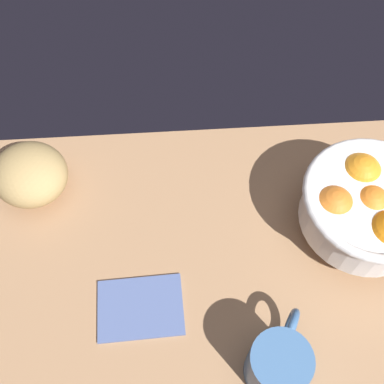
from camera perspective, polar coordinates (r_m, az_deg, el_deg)
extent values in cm
cube|color=#A67B56|center=(78.21, 2.15, -8.46)|extent=(80.28, 52.92, 3.00)
cylinder|color=white|center=(82.55, 19.62, -3.60)|extent=(9.06, 9.06, 2.93)
cylinder|color=white|center=(78.36, 20.69, -1.91)|extent=(20.27, 20.27, 7.16)
torus|color=white|center=(75.44, 21.52, -0.59)|extent=(21.87, 21.87, 1.60)
sphere|color=orange|center=(79.43, 19.81, 2.08)|extent=(6.99, 6.99, 6.99)
sphere|color=orange|center=(74.99, 16.85, -1.68)|extent=(6.61, 6.61, 6.61)
sphere|color=orange|center=(77.15, 21.00, -1.42)|extent=(6.16, 6.16, 6.16)
ellipsoid|color=tan|center=(83.92, -19.26, 2.07)|extent=(17.88, 17.71, 8.62)
cube|color=#526497|center=(73.92, -6.36, -13.85)|extent=(13.44, 10.09, 0.96)
cylinder|color=teal|center=(68.36, 10.41, -20.25)|extent=(8.36, 8.36, 9.06)
torus|color=teal|center=(69.77, 11.86, -16.17)|extent=(3.97, 6.11, 6.27)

